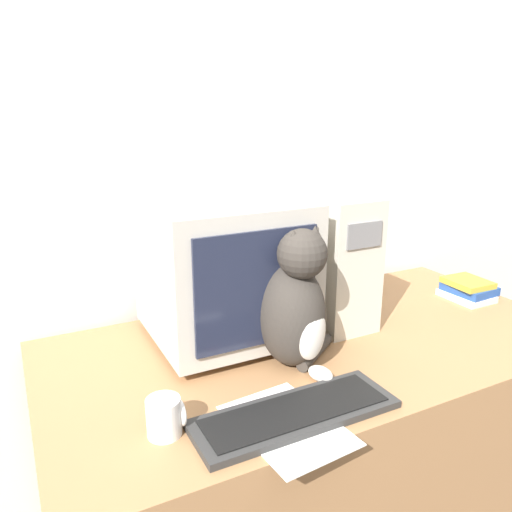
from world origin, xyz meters
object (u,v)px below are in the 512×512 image
(book_stack, at_px, (468,289))
(pen, at_px, (244,413))
(crt_monitor, at_px, (224,269))
(cat, at_px, (295,307))
(computer_tower, at_px, (322,255))
(keyboard, at_px, (295,413))
(mug, at_px, (165,417))

(book_stack, height_order, pen, book_stack)
(crt_monitor, xyz_separation_m, pen, (-0.13, -0.40, -0.22))
(cat, relative_size, pen, 2.79)
(computer_tower, bearing_deg, crt_monitor, -177.12)
(keyboard, bearing_deg, pen, 148.48)
(keyboard, height_order, book_stack, book_stack)
(computer_tower, xyz_separation_m, pen, (-0.50, -0.42, -0.21))
(computer_tower, distance_m, mug, 0.82)
(cat, relative_size, book_stack, 2.31)
(computer_tower, distance_m, cat, 0.38)
(crt_monitor, relative_size, book_stack, 2.59)
(crt_monitor, distance_m, computer_tower, 0.37)
(mug, bearing_deg, keyboard, -15.08)
(cat, bearing_deg, mug, -173.79)
(cat, bearing_deg, book_stack, -3.01)
(crt_monitor, height_order, book_stack, crt_monitor)
(computer_tower, relative_size, pen, 3.03)
(crt_monitor, height_order, keyboard, crt_monitor)
(crt_monitor, relative_size, computer_tower, 1.03)
(pen, bearing_deg, book_stack, 14.96)
(book_stack, bearing_deg, pen, -165.04)
(book_stack, bearing_deg, mug, -167.78)
(crt_monitor, relative_size, cat, 1.12)
(book_stack, bearing_deg, cat, -170.88)
(crt_monitor, height_order, computer_tower, crt_monitor)
(book_stack, bearing_deg, computer_tower, 166.92)
(computer_tower, distance_m, keyboard, 0.66)
(pen, bearing_deg, crt_monitor, 72.08)
(cat, distance_m, pen, 0.32)
(pen, bearing_deg, keyboard, -31.52)
(computer_tower, xyz_separation_m, cat, (-0.27, -0.27, -0.04))
(crt_monitor, distance_m, keyboard, 0.52)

